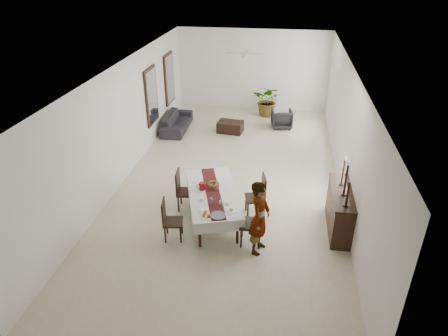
% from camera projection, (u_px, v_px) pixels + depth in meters
% --- Properties ---
extents(floor, '(6.00, 12.00, 0.00)m').
position_uv_depth(floor, '(231.00, 179.00, 11.45)').
color(floor, beige).
rests_on(floor, ground).
extents(ceiling, '(6.00, 12.00, 0.02)m').
position_uv_depth(ceiling, '(232.00, 67.00, 9.94)').
color(ceiling, silver).
rests_on(ceiling, wall_back).
extents(wall_back, '(6.00, 0.02, 3.20)m').
position_uv_depth(wall_back, '(253.00, 70.00, 15.92)').
color(wall_back, white).
rests_on(wall_back, floor).
extents(wall_front, '(6.00, 0.02, 3.20)m').
position_uv_depth(wall_front, '(171.00, 291.00, 5.47)').
color(wall_front, white).
rests_on(wall_front, floor).
extents(wall_left, '(0.02, 12.00, 3.20)m').
position_uv_depth(wall_left, '(125.00, 120.00, 11.11)').
color(wall_left, white).
rests_on(wall_left, floor).
extents(wall_right, '(0.02, 12.00, 3.20)m').
position_uv_depth(wall_right, '(347.00, 134.00, 10.28)').
color(wall_right, white).
rests_on(wall_right, floor).
extents(dining_table_top, '(1.57, 2.45, 0.05)m').
position_uv_depth(dining_table_top, '(213.00, 193.00, 9.45)').
color(dining_table_top, black).
rests_on(dining_table_top, table_leg_fl).
extents(table_leg_fl, '(0.08, 0.08, 0.66)m').
position_uv_depth(table_leg_fl, '(200.00, 234.00, 8.63)').
color(table_leg_fl, black).
rests_on(table_leg_fl, floor).
extents(table_leg_fr, '(0.08, 0.08, 0.66)m').
position_uv_depth(table_leg_fr, '(237.00, 231.00, 8.73)').
color(table_leg_fr, black).
rests_on(table_leg_fr, floor).
extents(table_leg_bl, '(0.08, 0.08, 0.66)m').
position_uv_depth(table_leg_bl, '(192.00, 184.00, 10.51)').
color(table_leg_bl, black).
rests_on(table_leg_bl, floor).
extents(table_leg_br, '(0.08, 0.08, 0.66)m').
position_uv_depth(table_leg_br, '(224.00, 182.00, 10.61)').
color(table_leg_br, black).
rests_on(table_leg_br, floor).
extents(tablecloth_top, '(1.78, 2.66, 0.01)m').
position_uv_depth(tablecloth_top, '(213.00, 192.00, 9.44)').
color(tablecloth_top, silver).
rests_on(tablecloth_top, dining_table_top).
extents(tablecloth_drape_left, '(0.73, 2.33, 0.28)m').
position_uv_depth(tablecloth_drape_left, '(190.00, 199.00, 9.44)').
color(tablecloth_drape_left, white).
rests_on(tablecloth_drape_left, dining_table_top).
extents(tablecloth_drape_right, '(0.73, 2.33, 0.28)m').
position_uv_depth(tablecloth_drape_right, '(236.00, 195.00, 9.58)').
color(tablecloth_drape_right, white).
rests_on(tablecloth_drape_right, dining_table_top).
extents(tablecloth_drape_near, '(1.07, 0.34, 0.28)m').
position_uv_depth(tablecloth_drape_near, '(219.00, 227.00, 8.45)').
color(tablecloth_drape_near, silver).
rests_on(tablecloth_drape_near, dining_table_top).
extents(tablecloth_drape_far, '(1.07, 0.34, 0.28)m').
position_uv_depth(tablecloth_drape_far, '(207.00, 173.00, 10.57)').
color(tablecloth_drape_far, white).
rests_on(tablecloth_drape_far, dining_table_top).
extents(table_runner, '(1.01, 2.35, 0.00)m').
position_uv_depth(table_runner, '(213.00, 192.00, 9.44)').
color(table_runner, '#561C18').
rests_on(table_runner, tablecloth_top).
extents(red_pitcher, '(0.18, 0.18, 0.19)m').
position_uv_depth(red_pitcher, '(202.00, 186.00, 9.49)').
color(red_pitcher, maroon).
rests_on(red_pitcher, tablecloth_top).
extents(pitcher_handle, '(0.11, 0.05, 0.11)m').
position_uv_depth(pitcher_handle, '(199.00, 186.00, 9.48)').
color(pitcher_handle, maroon).
rests_on(pitcher_handle, red_pitcher).
extents(wine_glass_near, '(0.07, 0.07, 0.16)m').
position_uv_depth(wine_glass_near, '(221.00, 203.00, 8.88)').
color(wine_glass_near, white).
rests_on(wine_glass_near, tablecloth_top).
extents(wine_glass_mid, '(0.07, 0.07, 0.16)m').
position_uv_depth(wine_glass_mid, '(211.00, 201.00, 8.94)').
color(wine_glass_mid, silver).
rests_on(wine_glass_mid, tablecloth_top).
extents(wine_glass_far, '(0.07, 0.07, 0.16)m').
position_uv_depth(wine_glass_far, '(214.00, 188.00, 9.45)').
color(wine_glass_far, silver).
rests_on(wine_glass_far, tablecloth_top).
extents(teacup_right, '(0.09, 0.09, 0.06)m').
position_uv_depth(teacup_right, '(228.00, 203.00, 8.97)').
color(teacup_right, white).
rests_on(teacup_right, saucer_right).
extents(saucer_right, '(0.14, 0.14, 0.01)m').
position_uv_depth(saucer_right, '(228.00, 204.00, 8.98)').
color(saucer_right, silver).
rests_on(saucer_right, tablecloth_top).
extents(teacup_left, '(0.09, 0.09, 0.06)m').
position_uv_depth(teacup_left, '(202.00, 199.00, 9.10)').
color(teacup_left, white).
rests_on(teacup_left, saucer_left).
extents(saucer_left, '(0.14, 0.14, 0.01)m').
position_uv_depth(saucer_left, '(202.00, 200.00, 9.11)').
color(saucer_left, silver).
rests_on(saucer_left, tablecloth_top).
extents(plate_near_right, '(0.23, 0.23, 0.01)m').
position_uv_depth(plate_near_right, '(231.00, 211.00, 8.73)').
color(plate_near_right, white).
rests_on(plate_near_right, tablecloth_top).
extents(bread_near_right, '(0.09, 0.09, 0.09)m').
position_uv_depth(bread_near_right, '(231.00, 210.00, 8.72)').
color(bread_near_right, tan).
rests_on(bread_near_right, plate_near_right).
extents(plate_near_left, '(0.23, 0.23, 0.01)m').
position_uv_depth(plate_near_left, '(204.00, 209.00, 8.78)').
color(plate_near_left, white).
rests_on(plate_near_left, tablecloth_top).
extents(plate_far_left, '(0.23, 0.23, 0.01)m').
position_uv_depth(plate_far_left, '(198.00, 182.00, 9.85)').
color(plate_far_left, white).
rests_on(plate_far_left, tablecloth_top).
extents(serving_tray, '(0.34, 0.34, 0.02)m').
position_uv_depth(serving_tray, '(218.00, 215.00, 8.57)').
color(serving_tray, '#3B3B3F').
rests_on(serving_tray, tablecloth_top).
extents(jam_jar_a, '(0.06, 0.06, 0.07)m').
position_uv_depth(jam_jar_a, '(209.00, 216.00, 8.51)').
color(jam_jar_a, brown).
rests_on(jam_jar_a, tablecloth_top).
extents(jam_jar_b, '(0.06, 0.06, 0.07)m').
position_uv_depth(jam_jar_b, '(204.00, 215.00, 8.54)').
color(jam_jar_b, '#9A4616').
rests_on(jam_jar_b, tablecloth_top).
extents(jam_jar_c, '(0.06, 0.06, 0.07)m').
position_uv_depth(jam_jar_c, '(206.00, 212.00, 8.63)').
color(jam_jar_c, '#965715').
rests_on(jam_jar_c, tablecloth_top).
extents(fruit_basket, '(0.28, 0.28, 0.09)m').
position_uv_depth(fruit_basket, '(213.00, 185.00, 9.63)').
color(fruit_basket, brown).
rests_on(fruit_basket, tablecloth_top).
extents(fruit_red, '(0.09, 0.09, 0.09)m').
position_uv_depth(fruit_red, '(214.00, 182.00, 9.62)').
color(fruit_red, '#A02E10').
rests_on(fruit_red, fruit_basket).
extents(fruit_green, '(0.08, 0.08, 0.08)m').
position_uv_depth(fruit_green, '(212.00, 182.00, 9.62)').
color(fruit_green, olive).
rests_on(fruit_green, fruit_basket).
extents(chair_right_near_seat, '(0.51, 0.51, 0.05)m').
position_uv_depth(chair_right_near_seat, '(251.00, 224.00, 8.68)').
color(chair_right_near_seat, black).
rests_on(chair_right_near_seat, chair_right_near_leg_fl).
extents(chair_right_near_leg_fl, '(0.05, 0.05, 0.47)m').
position_uv_depth(chair_right_near_leg_fl, '(259.00, 240.00, 8.62)').
color(chair_right_near_leg_fl, black).
rests_on(chair_right_near_leg_fl, floor).
extents(chair_right_near_leg_fr, '(0.05, 0.05, 0.47)m').
position_uv_depth(chair_right_near_leg_fr, '(260.00, 229.00, 8.96)').
color(chair_right_near_leg_fr, black).
rests_on(chair_right_near_leg_fr, floor).
extents(chair_right_near_leg_bl, '(0.05, 0.05, 0.47)m').
position_uv_depth(chair_right_near_leg_bl, '(241.00, 239.00, 8.65)').
color(chair_right_near_leg_bl, black).
rests_on(chair_right_near_leg_bl, floor).
extents(chair_right_near_leg_br, '(0.05, 0.05, 0.47)m').
position_uv_depth(chair_right_near_leg_br, '(242.00, 228.00, 9.00)').
color(chair_right_near_leg_br, black).
rests_on(chair_right_near_leg_br, floor).
extents(chair_right_near_back, '(0.07, 0.48, 0.61)m').
position_uv_depth(chair_right_near_back, '(262.00, 212.00, 8.51)').
color(chair_right_near_back, black).
rests_on(chair_right_near_back, chair_right_near_seat).
extents(chair_right_far_seat, '(0.55, 0.55, 0.05)m').
position_uv_depth(chair_right_far_seat, '(255.00, 198.00, 9.65)').
color(chair_right_far_seat, black).
rests_on(chair_right_far_seat, chair_right_far_leg_fl).
extents(chair_right_far_leg_fl, '(0.05, 0.05, 0.45)m').
position_uv_depth(chair_right_far_leg_fl, '(263.00, 211.00, 9.62)').
color(chair_right_far_leg_fl, black).
rests_on(chair_right_far_leg_fl, floor).
extents(chair_right_far_leg_fr, '(0.05, 0.05, 0.45)m').
position_uv_depth(chair_right_far_leg_fr, '(261.00, 202.00, 9.95)').
color(chair_right_far_leg_fr, black).
rests_on(chair_right_far_leg_fr, floor).
extents(chair_right_far_leg_bl, '(0.05, 0.05, 0.45)m').
position_uv_depth(chair_right_far_leg_bl, '(248.00, 211.00, 9.59)').
color(chair_right_far_leg_bl, black).
rests_on(chair_right_far_leg_bl, floor).
extents(chair_right_far_leg_br, '(0.05, 0.05, 0.45)m').
position_uv_depth(chair_right_far_leg_br, '(246.00, 203.00, 9.92)').
color(chair_right_far_leg_br, black).
rests_on(chair_right_far_leg_br, floor).
extents(chair_right_far_back, '(0.14, 0.45, 0.58)m').
position_uv_depth(chair_right_far_back, '(264.00, 187.00, 9.52)').
color(chair_right_far_back, black).
rests_on(chair_right_far_back, chair_right_far_seat).
extents(chair_left_near_seat, '(0.48, 0.48, 0.05)m').
position_uv_depth(chair_left_near_seat, '(173.00, 222.00, 8.85)').
color(chair_left_near_seat, black).
rests_on(chair_left_near_seat, chair_left_near_leg_fl).
extents(chair_left_near_leg_fl, '(0.05, 0.05, 0.41)m').
position_uv_depth(chair_left_near_leg_fl, '(167.00, 226.00, 9.11)').
color(chair_left_near_leg_fl, black).
rests_on(chair_left_near_leg_fl, floor).
extents(chair_left_near_leg_fr, '(0.05, 0.05, 0.41)m').
position_uv_depth(chair_left_near_leg_fr, '(165.00, 235.00, 8.81)').
color(chair_left_near_leg_fr, black).
rests_on(chair_left_near_leg_fr, floor).
extents(chair_left_near_leg_bl, '(0.05, 0.05, 0.41)m').
position_uv_depth(chair_left_near_leg_bl, '(182.00, 226.00, 9.11)').
color(chair_left_near_leg_bl, black).
rests_on(chair_left_near_leg_bl, floor).
extents(chair_left_near_leg_br, '(0.05, 0.05, 0.41)m').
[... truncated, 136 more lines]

